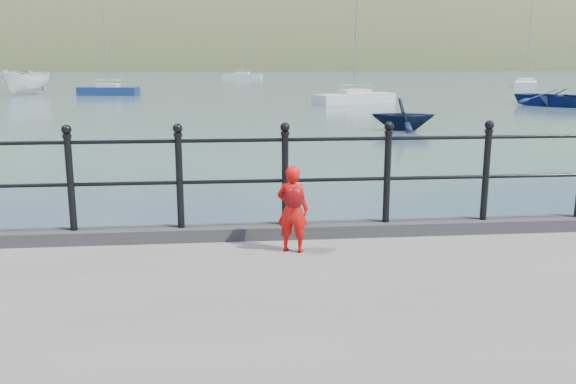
{
  "coord_description": "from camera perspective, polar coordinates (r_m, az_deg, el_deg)",
  "views": [
    {
      "loc": [
        -0.05,
        -6.99,
        3.04
      ],
      "look_at": [
        0.63,
        -0.2,
        1.55
      ],
      "focal_mm": 38.0,
      "sensor_mm": 36.0,
      "label": 1
    }
  ],
  "objects": [
    {
      "name": "far_shore",
      "position": [
        250.69,
        3.17,
        6.44
      ],
      "size": [
        830.0,
        200.0,
        156.0
      ],
      "color": "#333A21",
      "rests_on": "ground"
    },
    {
      "name": "launch_navy",
      "position": [
        27.09,
        10.73,
        7.14
      ],
      "size": [
        2.99,
        2.69,
        1.4
      ],
      "primitive_type": "imported",
      "rotation": [
        0.0,
        0.0,
        1.41
      ],
      "color": "black",
      "rests_on": "ground"
    },
    {
      "name": "launch_blue",
      "position": [
        44.39,
        24.13,
        8.09
      ],
      "size": [
        6.69,
        6.96,
        1.17
      ],
      "primitive_type": "imported",
      "rotation": [
        0.0,
        0.0,
        0.67
      ],
      "color": "navy",
      "rests_on": "ground"
    },
    {
      "name": "sailboat_far",
      "position": [
        72.64,
        21.34,
        9.36
      ],
      "size": [
        5.48,
        8.05,
        11.09
      ],
      "rotation": [
        0.0,
        0.0,
        1.11
      ],
      "color": "white",
      "rests_on": "ground"
    },
    {
      "name": "sailboat_deep",
      "position": [
        100.32,
        -4.28,
        10.74
      ],
      "size": [
        6.58,
        3.48,
        9.3
      ],
      "rotation": [
        0.0,
        0.0,
        -0.27
      ],
      "color": "beige",
      "rests_on": "ground"
    },
    {
      "name": "launch_white",
      "position": [
        58.39,
        -23.28,
        9.41
      ],
      "size": [
        4.11,
        5.99,
        2.17
      ],
      "primitive_type": "imported",
      "rotation": [
        0.0,
        0.0,
        -0.4
      ],
      "color": "white",
      "rests_on": "ground"
    },
    {
      "name": "sailboat_port",
      "position": [
        55.17,
        -16.44,
        9.02
      ],
      "size": [
        5.28,
        2.51,
        7.49
      ],
      "rotation": [
        0.0,
        0.0,
        -0.18
      ],
      "color": "navy",
      "rests_on": "ground"
    },
    {
      "name": "ground",
      "position": [
        7.63,
        -4.95,
        -11.23
      ],
      "size": [
        600.0,
        600.0,
        0.0
      ],
      "primitive_type": "plane",
      "color": "#2D4251",
      "rests_on": "ground"
    },
    {
      "name": "railing",
      "position": [
        6.95,
        -5.21,
        2.18
      ],
      "size": [
        18.11,
        0.11,
        1.2
      ],
      "color": "black",
      "rests_on": "kerb"
    },
    {
      "name": "child",
      "position": [
        6.51,
        0.45,
        -1.53
      ],
      "size": [
        0.4,
        0.35,
        0.94
      ],
      "rotation": [
        0.0,
        0.0,
        2.79
      ],
      "color": "red",
      "rests_on": "quay"
    },
    {
      "name": "kerb",
      "position": [
        7.12,
        -5.09,
        -3.76
      ],
      "size": [
        60.0,
        0.3,
        0.15
      ],
      "primitive_type": "cube",
      "color": "#28282B",
      "rests_on": "quay"
    },
    {
      "name": "sailboat_near",
      "position": [
        43.26,
        6.23,
        8.67
      ],
      "size": [
        6.27,
        4.37,
        8.5
      ],
      "rotation": [
        0.0,
        0.0,
        0.48
      ],
      "color": "silver",
      "rests_on": "ground"
    }
  ]
}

